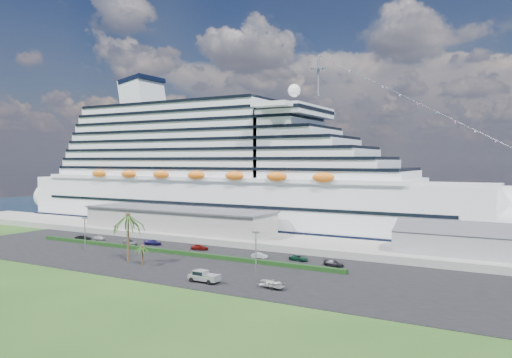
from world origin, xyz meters
The scene contains 22 objects.
ground centered at (0.00, 0.00, 0.00)m, with size 420.00×420.00×0.00m, color #224717.
asphalt_lot centered at (0.00, 11.00, 0.06)m, with size 140.00×38.00×0.12m, color black.
wharf centered at (0.00, 40.00, 0.90)m, with size 240.00×20.00×1.80m, color gray.
water centered at (0.00, 130.00, 0.01)m, with size 420.00×160.00×0.02m, color black.
cruise_ship centered at (-21.53, 64.00, 16.69)m, with size 191.00×38.00×54.00m.
terminal_building centered at (-25.00, 40.00, 5.01)m, with size 61.00×15.00×6.30m.
port_shed centered at (52.00, 40.00, 4.40)m, with size 24.00×12.31×7.37m.
hedge centered at (-8.00, 16.00, 0.57)m, with size 88.00×1.10×0.90m, color black.
lamp_post_left centered at (-28.00, 8.00, 5.34)m, with size 1.60×0.35×8.27m.
lamp_post_right centered at (20.00, 8.00, 5.34)m, with size 1.60×0.35×8.27m.
palm_tall centered at (-10.00, 4.00, 9.20)m, with size 8.82×8.82×11.13m.
palm_short centered at (-4.50, 2.50, 3.67)m, with size 3.53×3.53×4.56m.
parked_car_0 centered at (-38.11, 22.11, 0.76)m, with size 1.51×3.75×1.28m, color #BDBDBF.
parked_car_1 centered at (-41.60, 19.38, 0.84)m, with size 1.52×4.36×1.44m, color black.
parked_car_2 centered at (-25.23, 20.61, 0.81)m, with size 2.30×4.99×1.39m, color gray.
parked_car_3 centered at (-19.71, 23.21, 0.82)m, with size 1.95×4.79×1.39m, color #151241.
parked_car_4 centered at (-4.64, 23.20, 0.86)m, with size 1.75×4.36×1.48m, color #64120D.
parked_car_5 centered at (13.37, 21.38, 0.73)m, with size 1.29×3.71×1.22m, color silver.
parked_car_6 centered at (22.31, 23.26, 0.74)m, with size 2.05×4.45×1.24m, color #0D3422.
parked_car_7 centered at (31.13, 21.52, 0.77)m, with size 1.82×4.48×1.30m, color #222127.
pickup_truck centered at (15.31, -3.09, 1.29)m, with size 6.07×2.43×2.13m.
boat_trailer centered at (28.39, -1.07, 1.16)m, with size 5.59×3.92×1.57m.
Camera 1 is at (67.94, -76.83, 22.34)m, focal length 35.00 mm.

